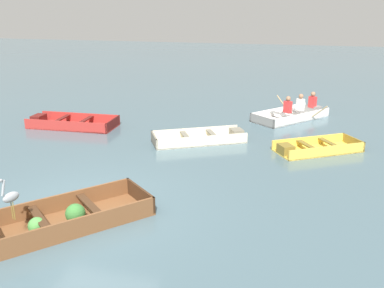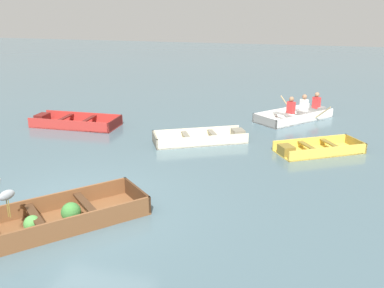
{
  "view_description": "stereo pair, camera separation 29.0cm",
  "coord_description": "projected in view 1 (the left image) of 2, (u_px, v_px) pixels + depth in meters",
  "views": [
    {
      "loc": [
        4.27,
        -7.41,
        4.15
      ],
      "look_at": [
        1.38,
        3.77,
        0.35
      ],
      "focal_mm": 40.0,
      "sensor_mm": 36.0,
      "label": 1
    },
    {
      "loc": [
        4.55,
        -7.33,
        4.15
      ],
      "look_at": [
        1.38,
        3.77,
        0.35
      ],
      "focal_mm": 40.0,
      "sensor_mm": 36.0,
      "label": 2
    }
  ],
  "objects": [
    {
      "name": "skiff_cream_near_moored",
      "position": [
        203.0,
        138.0,
        13.47
      ],
      "size": [
        3.0,
        2.25,
        0.33
      ],
      "color": "beige",
      "rests_on": "ground"
    },
    {
      "name": "skiff_yellow_far_moored",
      "position": [
        314.0,
        148.0,
        12.57
      ],
      "size": [
        2.66,
        2.2,
        0.3
      ],
      "color": "#E5BC47",
      "rests_on": "ground"
    },
    {
      "name": "heron_on_dinghy",
      "position": [
        10.0,
        196.0,
        7.59
      ],
      "size": [
        0.24,
        0.45,
        0.84
      ],
      "color": "olive",
      "rests_on": "dinghy_wooden_brown_foreground"
    },
    {
      "name": "ground_plane",
      "position": [
        85.0,
        208.0,
        9.12
      ],
      "size": [
        80.0,
        80.0,
        0.0
      ],
      "primitive_type": "plane",
      "color": "#47606B"
    },
    {
      "name": "skiff_red_mid_moored",
      "position": [
        69.0,
        123.0,
        15.14
      ],
      "size": [
        3.08,
        1.35,
        0.36
      ],
      "color": "#AD2D28",
      "rests_on": "ground"
    },
    {
      "name": "rowboat_white_with_crew",
      "position": [
        294.0,
        113.0,
        16.23
      ],
      "size": [
        2.86,
        3.13,
        0.9
      ],
      "color": "white",
      "rests_on": "ground"
    },
    {
      "name": "dinghy_wooden_brown_foreground",
      "position": [
        59.0,
        220.0,
        8.29
      ],
      "size": [
        3.13,
        3.31,
        0.43
      ],
      "color": "brown",
      "rests_on": "ground"
    }
  ]
}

